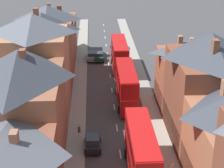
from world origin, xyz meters
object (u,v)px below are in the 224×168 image
at_px(car_near_blue, 93,142).
at_px(pedestrian_mid_right, 171,167).
at_px(double_decker_bus_mid_street, 126,85).
at_px(pedestrian_far_left, 79,126).
at_px(car_parked_right_a, 99,56).
at_px(double_decker_bus_lead, 141,152).
at_px(car_parked_left_b, 115,46).
at_px(double_decker_bus_far_approaching, 119,55).
at_px(car_near_silver, 121,45).
at_px(car_mid_black, 92,56).

xyz_separation_m(car_near_blue, pedestrian_mid_right, (8.00, -5.56, 0.20)).
relative_size(double_decker_bus_mid_street, pedestrian_far_left, 6.71).
distance_m(car_near_blue, pedestrian_mid_right, 9.75).
height_order(double_decker_bus_mid_street, car_parked_right_a, double_decker_bus_mid_street).
xyz_separation_m(double_decker_bus_lead, car_parked_left_b, (0.01, 42.52, -2.01)).
bearing_deg(double_decker_bus_far_approaching, double_decker_bus_lead, -90.00).
xyz_separation_m(double_decker_bus_lead, double_decker_bus_mid_street, (0.00, 17.13, 0.00)).
distance_m(double_decker_bus_far_approaching, car_parked_right_a, 6.68).
bearing_deg(pedestrian_mid_right, car_parked_left_b, 94.16).
xyz_separation_m(car_near_silver, car_mid_black, (-6.20, -6.73, 0.02)).
distance_m(double_decker_bus_lead, car_mid_black, 36.95).
xyz_separation_m(car_near_silver, car_parked_left_b, (-1.30, -0.78, -0.00)).
height_order(double_decker_bus_mid_street, pedestrian_far_left, double_decker_bus_mid_street).
height_order(double_decker_bus_far_approaching, car_mid_black, double_decker_bus_far_approaching).
bearing_deg(car_near_blue, car_mid_black, 90.00).
height_order(car_mid_black, pedestrian_mid_right, pedestrian_mid_right).
relative_size(double_decker_bus_lead, pedestrian_mid_right, 6.71).
relative_size(double_decker_bus_lead, double_decker_bus_mid_street, 1.00).
bearing_deg(car_parked_right_a, pedestrian_mid_right, -79.52).
relative_size(car_near_silver, car_parked_left_b, 1.00).
relative_size(car_near_blue, car_mid_black, 0.86).
distance_m(double_decker_bus_mid_street, car_near_silver, 26.27).
distance_m(double_decker_bus_lead, car_near_blue, 7.53).
relative_size(car_near_silver, car_mid_black, 0.99).
relative_size(car_mid_black, pedestrian_far_left, 2.80).
height_order(double_decker_bus_lead, double_decker_bus_mid_street, same).
distance_m(car_mid_black, pedestrian_far_left, 27.75).
bearing_deg(pedestrian_far_left, double_decker_bus_mid_street, 51.58).
relative_size(double_decker_bus_far_approaching, car_near_blue, 2.80).
distance_m(double_decker_bus_mid_street, car_near_blue, 12.89).
bearing_deg(double_decker_bus_lead, car_near_silver, 88.27).
xyz_separation_m(double_decker_bus_mid_street, car_near_blue, (-4.89, -11.76, -1.98)).
bearing_deg(car_parked_right_a, car_near_blue, -92.43).
relative_size(double_decker_bus_mid_street, car_parked_left_b, 2.40).
bearing_deg(car_parked_left_b, car_near_silver, 31.10).
distance_m(double_decker_bus_far_approaching, car_near_silver, 12.77).
bearing_deg(car_parked_left_b, double_decker_bus_mid_street, -90.02).
bearing_deg(car_near_silver, double_decker_bus_far_approaching, -95.96).
bearing_deg(pedestrian_far_left, double_decker_bus_far_approaching, 73.33).
xyz_separation_m(car_near_blue, car_mid_black, (-0.00, 31.20, -0.00)).
height_order(double_decker_bus_lead, car_parked_right_a, double_decker_bus_lead).
bearing_deg(pedestrian_mid_right, car_near_silver, 92.38).
bearing_deg(double_decker_bus_lead, car_near_blue, 132.30).
xyz_separation_m(car_mid_black, pedestrian_far_left, (-1.66, -27.70, 0.20)).
xyz_separation_m(car_mid_black, pedestrian_mid_right, (8.00, -36.76, 0.20)).
relative_size(car_near_blue, car_near_silver, 0.86).
relative_size(car_near_silver, pedestrian_far_left, 2.78).
bearing_deg(pedestrian_far_left, car_near_blue, -64.57).
distance_m(pedestrian_mid_right, pedestrian_far_left, 13.25).
xyz_separation_m(double_decker_bus_far_approaching, car_parked_right_a, (-3.59, 5.28, -1.96)).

